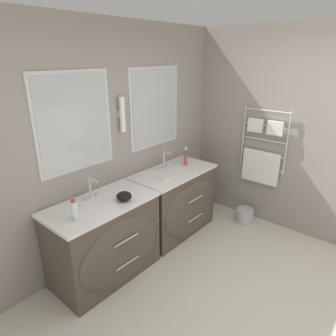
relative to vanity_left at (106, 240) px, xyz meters
The scene contains 11 objects.
wall_back 1.03m from the vanity_left, 43.85° to the left, with size 5.20×0.14×2.60m.
wall_right 2.50m from the vanity_left, 19.45° to the right, with size 0.13×4.10×2.60m.
vanity_left is the anchor object (origin of this frame).
vanity_right 1.14m from the vanity_left, ahead, with size 1.13×0.67×0.86m.
faucet_left 0.57m from the vanity_left, 90.00° to the left, with size 0.17×0.14×0.23m.
faucet_right 1.28m from the vanity_left, ahead, with size 0.17×0.14×0.23m.
toiletry_bottle 0.63m from the vanity_left, behind, with size 0.06×0.06×0.20m.
amenity_bowl 0.52m from the vanity_left, 28.78° to the right, with size 0.16×0.16×0.09m.
flower_vase 1.50m from the vanity_left, ahead, with size 0.05×0.05×0.25m.
soap_dish 0.96m from the vanity_left, ahead, with size 0.09×0.06×0.04m.
waste_bin 2.08m from the vanity_left, 17.30° to the right, with size 0.24×0.24×0.20m.
Camera 1 is at (-1.98, -0.47, 2.24)m, focal length 32.00 mm.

